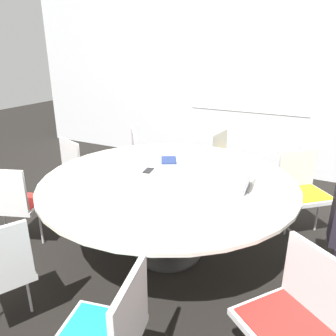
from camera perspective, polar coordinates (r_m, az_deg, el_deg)
The scene contains 14 objects.
ground_plane at distance 3.21m, azimuth 0.00°, elevation -14.38°, with size 16.00×16.00×0.00m, color black.
wall_back at distance 5.14m, azimuth 14.01°, elevation 14.49°, with size 8.00×0.07×2.70m.
conference_table at distance 2.89m, azimuth 0.00°, elevation -3.77°, with size 2.20×2.20×0.75m.
chair_1 at distance 3.60m, azimuth 22.35°, elevation -2.95°, with size 0.61×0.61×0.84m.
chair_2 at distance 4.15m, azimuth 10.26°, elevation 1.33°, with size 0.47×0.49×0.84m.
chair_3 at distance 4.26m, azimuth -4.17°, elevation 2.10°, with size 0.60×0.60×0.84m.
chair_4 at distance 4.00m, azimuth -14.83°, elevation 0.25°, with size 0.56×0.54×0.84m.
chair_5 at distance 3.36m, azimuth -25.21°, elevation -5.03°, with size 0.56×0.55×0.84m.
chair_7 at distance 1.84m, azimuth -10.50°, elevation -26.37°, with size 0.50×0.52×0.84m.
chair_8 at distance 2.03m, azimuth 21.22°, elevation -22.22°, with size 0.60×0.60×0.84m.
laptop at distance 2.68m, azimuth 12.55°, elevation -2.69°, with size 0.28×0.32×0.21m.
spiral_notebook at distance 3.28m, azimuth 0.13°, elevation 1.38°, with size 0.23×0.26×0.02m.
cell_phone at distance 3.03m, azimuth -3.44°, elevation -0.43°, with size 0.10×0.15×0.01m.
handbag at distance 4.48m, azimuth 2.68°, elevation -1.80°, with size 0.36×0.16×0.28m.
Camera 1 is at (1.21, -2.34, 1.83)m, focal length 35.00 mm.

